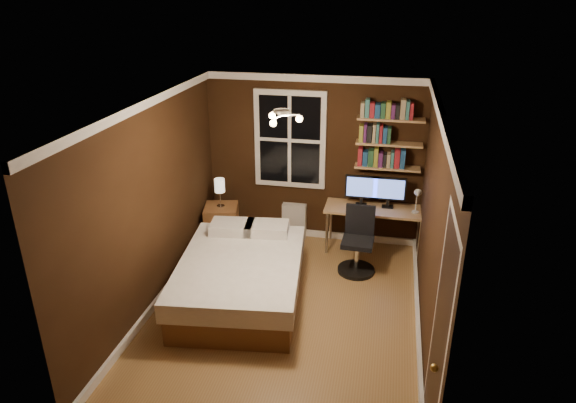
% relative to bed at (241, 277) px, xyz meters
% --- Properties ---
extents(floor, '(4.20, 4.20, 0.00)m').
position_rel_bed_xyz_m(floor, '(0.59, -0.20, -0.30)').
color(floor, brown).
rests_on(floor, ground).
extents(wall_back, '(3.20, 0.04, 2.50)m').
position_rel_bed_xyz_m(wall_back, '(0.59, 1.90, 0.95)').
color(wall_back, black).
rests_on(wall_back, ground).
extents(wall_left, '(0.04, 4.20, 2.50)m').
position_rel_bed_xyz_m(wall_left, '(-1.01, -0.20, 0.95)').
color(wall_left, black).
rests_on(wall_left, ground).
extents(wall_right, '(0.04, 4.20, 2.50)m').
position_rel_bed_xyz_m(wall_right, '(2.19, -0.20, 0.95)').
color(wall_right, black).
rests_on(wall_right, ground).
extents(ceiling, '(3.20, 4.20, 0.02)m').
position_rel_bed_xyz_m(ceiling, '(0.59, -0.20, 2.20)').
color(ceiling, white).
rests_on(ceiling, wall_back).
extents(window, '(1.06, 0.06, 1.46)m').
position_rel_bed_xyz_m(window, '(0.24, 1.87, 1.25)').
color(window, white).
rests_on(window, wall_back).
extents(door, '(0.03, 0.82, 2.05)m').
position_rel_bed_xyz_m(door, '(2.18, -1.75, 0.73)').
color(door, black).
rests_on(door, ground).
extents(door_knob, '(0.06, 0.06, 0.06)m').
position_rel_bed_xyz_m(door_knob, '(2.14, -2.05, 0.70)').
color(door_knob, gold).
rests_on(door_knob, door).
extents(ceiling_fixture, '(0.44, 0.44, 0.18)m').
position_rel_bed_xyz_m(ceiling_fixture, '(0.59, -0.30, 2.10)').
color(ceiling_fixture, beige).
rests_on(ceiling_fixture, ceiling).
extents(bookshelf_lower, '(0.92, 0.22, 0.03)m').
position_rel_bed_xyz_m(bookshelf_lower, '(1.67, 1.78, 0.95)').
color(bookshelf_lower, tan).
rests_on(bookshelf_lower, wall_back).
extents(books_row_lower, '(0.60, 0.16, 0.23)m').
position_rel_bed_xyz_m(books_row_lower, '(1.67, 1.78, 1.08)').
color(books_row_lower, maroon).
rests_on(books_row_lower, bookshelf_lower).
extents(bookshelf_middle, '(0.92, 0.22, 0.03)m').
position_rel_bed_xyz_m(bookshelf_middle, '(1.67, 1.78, 1.30)').
color(bookshelf_middle, tan).
rests_on(bookshelf_middle, wall_back).
extents(books_row_middle, '(0.48, 0.16, 0.23)m').
position_rel_bed_xyz_m(books_row_middle, '(1.67, 1.78, 1.43)').
color(books_row_middle, navy).
rests_on(books_row_middle, bookshelf_middle).
extents(bookshelf_upper, '(0.92, 0.22, 0.03)m').
position_rel_bed_xyz_m(bookshelf_upper, '(1.67, 1.78, 1.65)').
color(bookshelf_upper, tan).
rests_on(bookshelf_upper, wall_back).
extents(books_row_upper, '(0.66, 0.16, 0.23)m').
position_rel_bed_xyz_m(books_row_upper, '(1.67, 1.78, 1.78)').
color(books_row_upper, '#235232').
rests_on(books_row_upper, bookshelf_upper).
extents(bed, '(1.69, 2.19, 0.69)m').
position_rel_bed_xyz_m(bed, '(0.00, 0.00, 0.00)').
color(bed, brown).
rests_on(bed, ground).
extents(nightstand, '(0.58, 0.58, 0.60)m').
position_rel_bed_xyz_m(nightstand, '(-0.71, 1.38, 0.01)').
color(nightstand, brown).
rests_on(nightstand, ground).
extents(bedside_lamp, '(0.15, 0.15, 0.44)m').
position_rel_bed_xyz_m(bedside_lamp, '(-0.71, 1.38, 0.53)').
color(bedside_lamp, beige).
rests_on(bedside_lamp, nightstand).
extents(radiator, '(0.37, 0.13, 0.55)m').
position_rel_bed_xyz_m(radiator, '(0.33, 1.80, -0.02)').
color(radiator, silver).
rests_on(radiator, ground).
extents(desk, '(1.43, 0.54, 0.68)m').
position_rel_bed_xyz_m(desk, '(1.54, 1.61, 0.32)').
color(desk, tan).
rests_on(desk, ground).
extents(monitor_left, '(0.49, 0.12, 0.46)m').
position_rel_bed_xyz_m(monitor_left, '(1.34, 1.68, 0.61)').
color(monitor_left, black).
rests_on(monitor_left, desk).
extents(monitor_right, '(0.49, 0.12, 0.46)m').
position_rel_bed_xyz_m(monitor_right, '(1.72, 1.68, 0.61)').
color(monitor_right, black).
rests_on(monitor_right, desk).
extents(desk_lamp, '(0.14, 0.32, 0.44)m').
position_rel_bed_xyz_m(desk_lamp, '(2.11, 1.48, 0.60)').
color(desk_lamp, silver).
rests_on(desk_lamp, desk).
extents(office_chair, '(0.51, 0.51, 0.92)m').
position_rel_bed_xyz_m(office_chair, '(1.36, 0.98, 0.05)').
color(office_chair, black).
rests_on(office_chair, ground).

